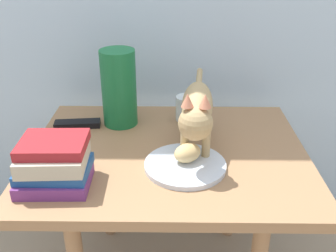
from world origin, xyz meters
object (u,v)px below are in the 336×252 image
(book_stack, at_px, (54,164))
(green_vase, at_px, (119,88))
(plate, at_px, (185,165))
(bread_roll, at_px, (187,153))
(side_table, at_px, (168,169))
(cat, at_px, (197,109))
(candle_jar, at_px, (186,109))
(tv_remote, at_px, (77,124))

(book_stack, xyz_separation_m, green_vase, (0.12, 0.36, 0.07))
(plate, distance_m, bread_roll, 0.04)
(side_table, distance_m, green_vase, 0.31)
(side_table, distance_m, cat, 0.22)
(green_vase, bearing_deg, side_table, -48.06)
(candle_jar, bearing_deg, plate, -91.91)
(bread_roll, xyz_separation_m, cat, (0.03, 0.09, 0.09))
(side_table, bearing_deg, candle_jar, 74.44)
(plate, bearing_deg, candle_jar, 88.09)
(cat, distance_m, tv_remote, 0.43)
(green_vase, distance_m, candle_jar, 0.24)
(cat, xyz_separation_m, green_vase, (-0.24, 0.18, -0.01))
(side_table, relative_size, green_vase, 3.24)
(cat, height_order, book_stack, cat)
(cat, bearing_deg, plate, -108.70)
(side_table, relative_size, candle_jar, 9.67)
(cat, relative_size, candle_jar, 5.63)
(bread_roll, bearing_deg, plate, -114.32)
(plate, distance_m, cat, 0.16)
(bread_roll, xyz_separation_m, tv_remote, (-0.36, 0.23, -0.03))
(cat, bearing_deg, bread_roll, -107.79)
(bread_roll, relative_size, tv_remote, 0.53)
(bread_roll, height_order, tv_remote, bread_roll)
(plate, distance_m, tv_remote, 0.43)
(cat, distance_m, candle_jar, 0.23)
(side_table, bearing_deg, book_stack, -148.10)
(side_table, xyz_separation_m, plate, (0.05, -0.10, 0.07))
(plate, relative_size, green_vase, 0.89)
(book_stack, xyz_separation_m, candle_jar, (0.34, 0.39, -0.02))
(tv_remote, bearing_deg, bread_roll, -39.11)
(book_stack, distance_m, tv_remote, 0.33)
(green_vase, bearing_deg, plate, -52.66)
(bread_roll, bearing_deg, book_stack, -164.42)
(side_table, bearing_deg, cat, 2.01)
(plate, bearing_deg, bread_roll, 65.68)
(plate, relative_size, book_stack, 1.24)
(plate, height_order, tv_remote, tv_remote)
(side_table, bearing_deg, bread_roll, -56.57)
(bread_roll, relative_size, cat, 0.17)
(candle_jar, bearing_deg, book_stack, -131.47)
(plate, xyz_separation_m, cat, (0.03, 0.10, 0.13))
(plate, relative_size, tv_remote, 1.51)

